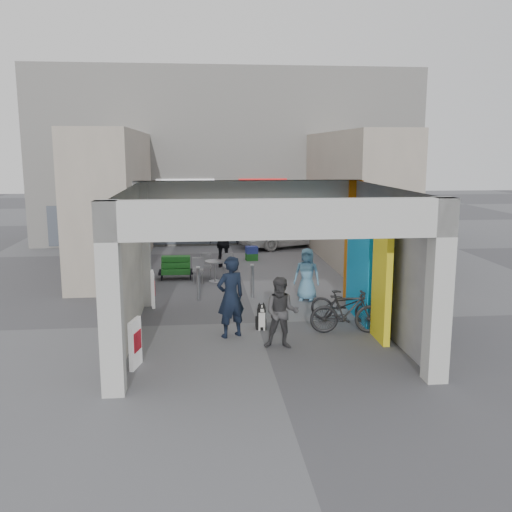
{
  "coord_description": "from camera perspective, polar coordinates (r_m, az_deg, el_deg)",
  "views": [
    {
      "loc": [
        -1.43,
        -13.89,
        4.35
      ],
      "look_at": [
        0.08,
        1.0,
        1.55
      ],
      "focal_mm": 40.0,
      "sensor_mm": 36.0,
      "label": 1
    }
  ],
  "objects": [
    {
      "name": "bollard_center",
      "position": [
        16.96,
        -0.38,
        -2.53
      ],
      "size": [
        0.09,
        0.09,
        0.99
      ],
      "primitive_type": "cylinder",
      "color": "gray",
      "rests_on": "ground"
    },
    {
      "name": "bollard_right",
      "position": [
        17.01,
        4.77,
        -2.77
      ],
      "size": [
        0.09,
        0.09,
        0.85
      ],
      "primitive_type": "cylinder",
      "color": "gray",
      "rests_on": "ground"
    },
    {
      "name": "man_back_turned",
      "position": [
        12.63,
        2.58,
        -5.7
      ],
      "size": [
        0.88,
        0.75,
        1.61
      ],
      "primitive_type": "imported",
      "rotation": [
        0.0,
        0.0,
        -0.19
      ],
      "color": "#3B3A3D",
      "rests_on": "ground"
    },
    {
      "name": "white_van",
      "position": [
        25.76,
        2.87,
        2.48
      ],
      "size": [
        4.49,
        3.13,
        1.42
      ],
      "primitive_type": "imported",
      "rotation": [
        0.0,
        0.0,
        1.96
      ],
      "color": "white",
      "rests_on": "ground"
    },
    {
      "name": "border_collie",
      "position": [
        14.06,
        0.53,
        -6.24
      ],
      "size": [
        0.25,
        0.5,
        0.69
      ],
      "rotation": [
        0.0,
        0.0,
        -0.05
      ],
      "color": "black",
      "rests_on": "ground"
    },
    {
      "name": "man_crates",
      "position": [
        21.26,
        -3.24,
        1.3
      ],
      "size": [
        1.15,
        0.69,
        1.83
      ],
      "primitive_type": "imported",
      "rotation": [
        0.0,
        0.0,
        2.9
      ],
      "color": "black",
      "rests_on": "ground"
    },
    {
      "name": "far_building",
      "position": [
        27.92,
        -2.89,
        9.87
      ],
      "size": [
        18.0,
        4.08,
        8.0
      ],
      "color": "silver",
      "rests_on": "ground"
    },
    {
      "name": "ground",
      "position": [
        14.63,
        0.08,
        -6.69
      ],
      "size": [
        90.0,
        90.0,
        0.0
      ],
      "primitive_type": "plane",
      "color": "slate",
      "rests_on": "ground"
    },
    {
      "name": "man_elderly",
      "position": [
        16.66,
        5.11,
        -1.84
      ],
      "size": [
        0.88,
        0.72,
        1.54
      ],
      "primitive_type": "imported",
      "rotation": [
        0.0,
        0.0,
        -0.36
      ],
      "color": "#5F95B9",
      "rests_on": "ground"
    },
    {
      "name": "cafe_set",
      "position": [
        19.35,
        -4.48,
        -1.51
      ],
      "size": [
        1.38,
        1.12,
        0.84
      ],
      "rotation": [
        0.0,
        0.0,
        -0.24
      ],
      "color": "#9C9BA0",
      "rests_on": "ground"
    },
    {
      "name": "advert_board_far",
      "position": [
        16.25,
        -10.28,
        -3.25
      ],
      "size": [
        0.16,
        0.56,
        1.0
      ],
      "rotation": [
        0.0,
        0.0,
        0.13
      ],
      "color": "silver",
      "rests_on": "ground"
    },
    {
      "name": "bicycle_rear",
      "position": [
        13.88,
        9.06,
        -5.51
      ],
      "size": [
        1.79,
        0.64,
        1.06
      ],
      "primitive_type": "imported",
      "rotation": [
        0.0,
        0.0,
        1.49
      ],
      "color": "black",
      "rests_on": "ground"
    },
    {
      "name": "plaza_bldg_right",
      "position": [
        22.27,
        9.72,
        5.7
      ],
      "size": [
        2.0,
        9.0,
        5.0
      ],
      "primitive_type": "cube",
      "color": "#AEA190",
      "rests_on": "ground"
    },
    {
      "name": "bollard_left",
      "position": [
        16.71,
        -5.78,
        -2.79
      ],
      "size": [
        0.09,
        0.09,
        0.99
      ],
      "primitive_type": "cylinder",
      "color": "gray",
      "rests_on": "ground"
    },
    {
      "name": "plaza_bldg_left",
      "position": [
        21.69,
        -13.96,
        5.41
      ],
      "size": [
        2.0,
        9.0,
        5.0
      ],
      "primitive_type": "cube",
      "color": "#AEA190",
      "rests_on": "ground"
    },
    {
      "name": "advert_board_near",
      "position": [
        11.87,
        -11.97,
        -8.52
      ],
      "size": [
        0.21,
        0.55,
        1.0
      ],
      "rotation": [
        0.0,
        0.0,
        -0.24
      ],
      "color": "silver",
      "rests_on": "ground"
    },
    {
      "name": "crate_stack",
      "position": [
        22.65,
        -0.44,
        0.26
      ],
      "size": [
        0.49,
        0.41,
        0.56
      ],
      "rotation": [
        0.0,
        0.0,
        0.13
      ],
      "color": "#1B5F1F",
      "rests_on": "ground"
    },
    {
      "name": "produce_stand",
      "position": [
        19.59,
        -8.0,
        -1.41
      ],
      "size": [
        1.16,
        0.63,
        0.76
      ],
      "rotation": [
        0.0,
        0.0,
        0.11
      ],
      "color": "black",
      "rests_on": "ground"
    },
    {
      "name": "man_with_dog",
      "position": [
        13.34,
        -2.56,
        -4.1
      ],
      "size": [
        0.83,
        0.71,
        1.93
      ],
      "primitive_type": "imported",
      "rotation": [
        0.0,
        0.0,
        3.57
      ],
      "color": "black",
      "rests_on": "ground"
    },
    {
      "name": "bicycle_front",
      "position": [
        14.77,
        8.81,
        -4.8
      ],
      "size": [
        1.83,
        1.33,
        0.92
      ],
      "primitive_type": "imported",
      "rotation": [
        0.0,
        0.0,
        1.1
      ],
      "color": "black",
      "rests_on": "ground"
    },
    {
      "name": "arcade_canopy",
      "position": [
        13.37,
        2.75,
        1.79
      ],
      "size": [
        6.4,
        6.45,
        6.4
      ],
      "color": "#B8B9B4",
      "rests_on": "ground"
    }
  ]
}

